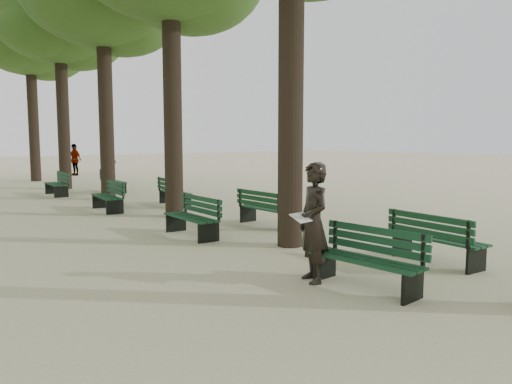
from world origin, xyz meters
TOP-DOWN VIEW (x-y plane):
  - ground at (0.00, 0.00)m, footprint 120.00×120.00m
  - tree_central_4 at (1.50, 18.00)m, footprint 6.00×6.00m
  - tree_central_5 at (1.50, 23.00)m, footprint 6.00×6.00m
  - bench_left_0 at (0.37, 0.03)m, footprint 0.72×1.84m
  - bench_left_1 at (0.37, 5.12)m, footprint 0.64×1.82m
  - bench_left_2 at (0.37, 10.22)m, footprint 0.74×1.85m
  - bench_left_3 at (0.37, 15.51)m, footprint 0.68×1.83m
  - bench_right_0 at (2.63, 0.27)m, footprint 0.70×1.84m
  - bench_right_1 at (2.63, 5.17)m, footprint 0.58×1.80m
  - bench_right_2 at (2.63, 10.06)m, footprint 0.81×1.86m
  - bench_right_3 at (2.63, 15.34)m, footprint 0.65×1.82m
  - man_with_map at (0.04, 0.81)m, footprint 0.74×0.84m
  - pedestrian_c at (4.39, 25.68)m, footprint 0.71×1.18m
  - pedestrian_b at (7.07, 27.14)m, footprint 0.86×1.22m

SIDE VIEW (x-z plane):
  - ground at x=0.00m, z-range 0.00..0.00m
  - bench_left_0 at x=0.37m, z-range -0.19..0.73m
  - bench_left_1 at x=0.37m, z-range -0.19..0.73m
  - bench_left_2 at x=0.37m, z-range -0.19..0.73m
  - bench_left_3 at x=0.37m, z-range -0.19..0.73m
  - bench_right_0 at x=2.63m, z-range -0.19..0.73m
  - bench_right_1 at x=2.63m, z-range -0.19..0.73m
  - bench_right_2 at x=2.63m, z-range -0.19..0.73m
  - bench_right_3 at x=2.63m, z-range -0.19..0.73m
  - pedestrian_b at x=7.07m, z-range 0.00..1.83m
  - man_with_map at x=0.04m, z-range 0.00..1.89m
  - pedestrian_c at x=4.39m, z-range 0.00..1.91m
  - tree_central_4 at x=1.50m, z-range 2.68..12.63m
  - tree_central_5 at x=1.50m, z-range 2.68..12.63m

